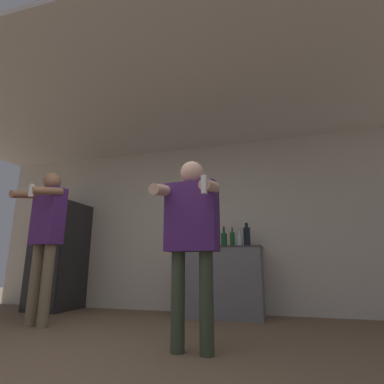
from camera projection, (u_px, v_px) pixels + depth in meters
ground_plane at (63, 380)px, 1.79m from camera, size 14.00×14.00×0.00m
wall_back at (191, 225)px, 4.69m from camera, size 7.00×0.06×2.55m
ceiling_slab at (160, 106)px, 3.68m from camera, size 7.00×3.27×0.05m
refrigerator at (59, 255)px, 4.77m from camera, size 0.62×0.76×1.65m
counter at (220, 281)px, 4.06m from camera, size 1.17×0.61×0.91m
bottle_amber_bourbon at (247, 236)px, 4.09m from camera, size 0.09×0.09×0.36m
bottle_brown_liquor at (191, 240)px, 4.30m from camera, size 0.08×0.08×0.27m
bottle_dark_rum at (240, 240)px, 4.11m from camera, size 0.07×0.07×0.26m
bottle_short_whiskey at (224, 239)px, 4.17m from camera, size 0.08×0.08×0.29m
bottle_red_label at (232, 239)px, 4.14m from camera, size 0.07×0.07×0.28m
person_woman_foreground at (192, 229)px, 2.51m from camera, size 0.52×0.47×1.56m
person_man_side at (46, 229)px, 3.56m from camera, size 0.53×0.57×1.78m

